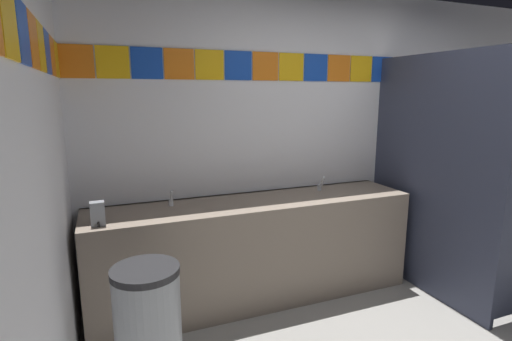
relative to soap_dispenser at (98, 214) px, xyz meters
The scene contains 9 objects.
wall_back 2.20m from the soap_dispenser, 13.25° to the left, with size 4.59×0.09×2.59m.
wall_side 1.38m from the soap_dispenser, 99.89° to the right, with size 0.09×3.52×2.59m.
vanity_counter 1.29m from the soap_dispenser, ahead, with size 2.63×0.58×0.84m.
faucet_left 0.58m from the soap_dispenser, 26.38° to the left, with size 0.04×0.10×0.14m.
faucet_right 1.86m from the soap_dispenser, ahead, with size 0.04×0.10×0.14m.
soap_dispenser is the anchor object (origin of this frame).
stall_divider 2.81m from the soap_dispenser, ahead, with size 0.92×1.37×2.02m.
toilet 3.15m from the soap_dispenser, ahead, with size 0.39×0.49×0.74m.
trash_bin 0.81m from the soap_dispenser, 66.68° to the right, with size 0.39×0.39×0.74m.
Camera 1 is at (-2.04, -1.35, 1.70)m, focal length 27.32 mm.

